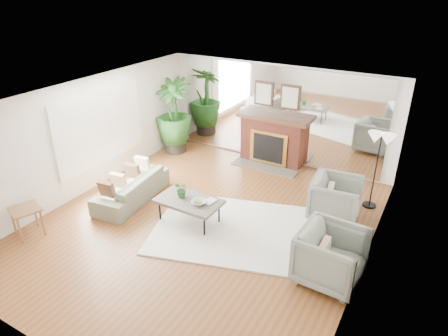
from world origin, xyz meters
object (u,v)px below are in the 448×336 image
Objects in this scene: coffee_table at (189,202)px; fireplace at (272,139)px; sofa at (132,188)px; armchair_back at (336,199)px; side_table at (26,213)px; floor_lamp at (380,145)px; armchair_front at (331,256)px; potted_ficus at (173,114)px.

fireplace is at bearing 85.37° from coffee_table.
sofa is 4.27m from armchair_back.
side_table is at bearing 119.95° from armchair_back.
armchair_back is 5.90m from side_table.
armchair_back is 1.37m from floor_lamp.
armchair_front reaches higher than sofa.
side_table is (-5.25, -1.57, 0.02)m from armchair_front.
floor_lamp is (2.97, 2.39, 0.94)m from coffee_table.
potted_ficus reaches higher than side_table.
armchair_front reaches higher than coffee_table.
coffee_table is 2.88m from armchair_front.
armchair_front is at bearing 78.06° from sofa.
side_table is at bearing -117.05° from fireplace.
potted_ficus is at bearing 176.26° from floor_lamp.
armchair_back is 1.91m from armchair_front.
potted_ficus reaches higher than floor_lamp.
coffee_table is at bearing 117.63° from armchair_back.
armchair_front is 6.04m from potted_ficus.
potted_ficus is at bearing 130.40° from coffee_table.
coffee_table is 2.90m from armchair_back.
fireplace is at bearing 13.31° from potted_ficus.
floor_lamp reaches higher than coffee_table.
armchair_front is at bearing -92.15° from floor_lamp.
floor_lamp is at bearing -39.52° from armchair_back.
potted_ficus reaches higher than coffee_table.
armchair_back is (2.16, -1.77, -0.23)m from fireplace.
armchair_front is 0.61× the size of floor_lamp.
side_table is at bearing -141.68° from floor_lamp.
side_table reaches higher than sofa.
coffee_table is at bearing 37.70° from side_table.
coffee_table is 3.65m from potted_ficus.
floor_lamp is at bearing 38.81° from coffee_table.
fireplace is 1.61× the size of coffee_table.
fireplace is 1.01× the size of potted_ficus.
floor_lamp reaches higher than armchair_back.
coffee_table is 1.27× the size of armchair_front.
side_table is 4.61m from potted_ficus.
armchair_back reaches higher than coffee_table.
armchair_front is (2.87, -0.27, -0.01)m from coffee_table.
sofa reaches higher than coffee_table.
floor_lamp reaches higher than sofa.
armchair_front is (2.60, -3.62, -0.20)m from fireplace.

